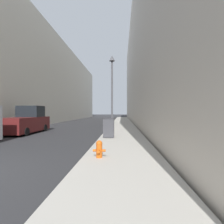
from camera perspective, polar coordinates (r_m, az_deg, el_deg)
name	(u,v)px	position (r m, az deg, el deg)	size (l,w,h in m)	color
sidewalk_right	(122,125)	(22.12, 3.39, -4.36)	(2.97, 60.00, 0.16)	#B7B2A8
building_left_glass	(30,81)	(34.62, -25.20, 9.01)	(12.00, 60.00, 14.29)	beige
building_right_stone	(167,63)	(32.05, 17.56, 14.88)	(12.00, 60.00, 19.92)	beige
fire_hydrant	(99,149)	(6.49, -4.21, -11.85)	(0.46, 0.35, 0.63)	#D15614
trash_bin	(109,127)	(11.25, -1.08, -5.06)	(0.70, 0.65, 1.27)	#3D3D42
lamppost	(112,83)	(15.35, 0.01, 9.56)	(0.49, 0.49, 6.54)	#4C4C51
pickup_truck	(26,122)	(16.46, -26.17, -2.89)	(2.13, 5.05, 2.32)	#561919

